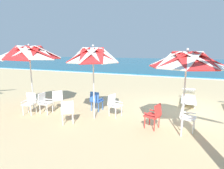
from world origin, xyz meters
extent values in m
plane|color=#D3B784|center=(0.00, 0.00, 0.00)|extent=(80.00, 80.00, 0.00)
cube|color=#19607F|center=(0.00, 28.38, 0.05)|extent=(80.00, 36.00, 0.10)
cube|color=white|center=(0.00, 10.08, 0.01)|extent=(80.00, 0.70, 0.01)
cylinder|color=silver|center=(-0.06, -2.59, 1.11)|extent=(0.05, 0.05, 2.21)
cube|color=red|center=(0.41, -2.39, 2.35)|extent=(1.18, 1.12, 0.46)
cube|color=white|center=(0.13, -2.12, 2.35)|extent=(1.12, 1.18, 0.46)
cube|color=red|center=(-0.26, -2.12, 2.35)|extent=(1.12, 1.18, 0.46)
cube|color=white|center=(-0.53, -2.39, 2.35)|extent=(1.18, 1.12, 0.46)
cube|color=red|center=(-0.53, -2.78, 2.35)|extent=(1.18, 1.12, 0.46)
cube|color=white|center=(-0.26, -3.06, 2.35)|extent=(1.12, 1.18, 0.46)
cube|color=red|center=(0.13, -3.06, 2.35)|extent=(1.12, 1.18, 0.46)
cube|color=white|center=(0.41, -2.78, 2.35)|extent=(1.18, 1.12, 0.46)
sphere|color=silver|center=(-0.06, -2.59, 2.62)|extent=(0.08, 0.08, 0.08)
cube|color=red|center=(-1.00, -2.30, 0.44)|extent=(0.55, 0.55, 0.05)
cube|color=red|center=(-0.81, -2.36, 0.67)|extent=(0.22, 0.43, 0.40)
cube|color=red|center=(-1.06, -2.49, 0.55)|extent=(0.39, 0.16, 0.03)
cube|color=red|center=(-0.94, -2.11, 0.55)|extent=(0.39, 0.16, 0.03)
cylinder|color=red|center=(-1.22, -2.41, 0.21)|extent=(0.04, 0.04, 0.41)
cylinder|color=red|center=(-1.11, -2.08, 0.21)|extent=(0.04, 0.04, 0.41)
cylinder|color=red|center=(-0.89, -2.52, 0.21)|extent=(0.04, 0.04, 0.41)
cylinder|color=red|center=(-0.78, -2.18, 0.21)|extent=(0.04, 0.04, 0.41)
cube|color=white|center=(0.13, -2.06, 0.44)|extent=(0.51, 0.51, 0.05)
cube|color=white|center=(-0.07, -2.03, 0.67)|extent=(0.16, 0.43, 0.40)
cube|color=white|center=(0.16, -1.86, 0.55)|extent=(0.40, 0.10, 0.03)
cube|color=white|center=(0.10, -2.26, 0.55)|extent=(0.40, 0.10, 0.03)
cylinder|color=white|center=(0.33, -1.91, 0.21)|extent=(0.04, 0.04, 0.41)
cylinder|color=white|center=(0.27, -2.26, 0.21)|extent=(0.04, 0.04, 0.41)
cylinder|color=white|center=(-0.02, -1.86, 0.21)|extent=(0.04, 0.04, 0.41)
cylinder|color=white|center=(-0.07, -2.20, 0.21)|extent=(0.04, 0.04, 0.41)
cylinder|color=silver|center=(-3.21, -2.25, 1.11)|extent=(0.05, 0.05, 2.23)
cube|color=red|center=(-2.76, -2.06, 2.42)|extent=(1.06, 1.04, 0.55)
cube|color=white|center=(-3.02, -1.80, 2.42)|extent=(1.03, 1.08, 0.55)
cube|color=red|center=(-3.39, -1.80, 2.42)|extent=(1.04, 1.06, 0.55)
cube|color=white|center=(-3.65, -2.06, 2.42)|extent=(1.08, 1.03, 0.55)
cube|color=red|center=(-3.65, -2.43, 2.42)|extent=(1.06, 1.04, 0.55)
cube|color=white|center=(-3.39, -2.69, 2.42)|extent=(1.03, 1.08, 0.55)
cube|color=red|center=(-3.02, -2.69, 2.42)|extent=(1.04, 1.06, 0.55)
cube|color=white|center=(-2.76, -2.43, 2.42)|extent=(1.08, 1.03, 0.55)
sphere|color=silver|center=(-3.21, -2.25, 2.76)|extent=(0.08, 0.08, 0.08)
cube|color=white|center=(-3.91, -2.98, 0.44)|extent=(0.62, 0.62, 0.05)
cube|color=white|center=(-3.78, -3.13, 0.67)|extent=(0.38, 0.34, 0.40)
cube|color=white|center=(-4.07, -3.11, 0.55)|extent=(0.28, 0.33, 0.03)
cube|color=white|center=(-3.76, -2.85, 0.55)|extent=(0.28, 0.33, 0.03)
cylinder|color=white|center=(-4.16, -2.95, 0.21)|extent=(0.04, 0.04, 0.41)
cylinder|color=white|center=(-3.89, -2.73, 0.21)|extent=(0.04, 0.04, 0.41)
cylinder|color=white|center=(-3.94, -3.23, 0.21)|extent=(0.04, 0.04, 0.41)
cylinder|color=white|center=(-3.66, -3.00, 0.21)|extent=(0.04, 0.04, 0.41)
cube|color=white|center=(-2.54, -1.71, 0.44)|extent=(0.57, 0.57, 0.05)
cube|color=white|center=(-2.73, -1.63, 0.67)|extent=(0.24, 0.42, 0.40)
cube|color=white|center=(-2.47, -1.52, 0.55)|extent=(0.38, 0.18, 0.03)
cube|color=white|center=(-2.61, -1.89, 0.55)|extent=(0.38, 0.18, 0.03)
cylinder|color=white|center=(-2.31, -1.60, 0.21)|extent=(0.04, 0.04, 0.41)
cylinder|color=white|center=(-2.44, -1.93, 0.21)|extent=(0.04, 0.04, 0.41)
cylinder|color=white|center=(-2.64, -1.48, 0.21)|extent=(0.04, 0.04, 0.41)
cylinder|color=white|center=(-2.77, -1.81, 0.21)|extent=(0.04, 0.04, 0.41)
cube|color=blue|center=(-3.53, -1.35, 0.44)|extent=(0.48, 0.48, 0.05)
cube|color=blue|center=(-3.55, -1.55, 0.67)|extent=(0.43, 0.14, 0.40)
cube|color=blue|center=(-3.73, -1.33, 0.55)|extent=(0.08, 0.40, 0.03)
cube|color=blue|center=(-3.33, -1.37, 0.55)|extent=(0.08, 0.40, 0.03)
cylinder|color=blue|center=(-3.69, -1.15, 0.21)|extent=(0.04, 0.04, 0.41)
cylinder|color=blue|center=(-3.34, -1.19, 0.21)|extent=(0.04, 0.04, 0.41)
cylinder|color=blue|center=(-3.72, -1.50, 0.21)|extent=(0.04, 0.04, 0.41)
cylinder|color=blue|center=(-3.37, -1.54, 0.21)|extent=(0.04, 0.04, 0.41)
cylinder|color=silver|center=(-6.20, -2.27, 1.16)|extent=(0.05, 0.05, 2.31)
cube|color=red|center=(-5.63, -2.03, 2.49)|extent=(1.45, 1.35, 0.59)
cube|color=white|center=(-5.96, -1.70, 2.49)|extent=(1.36, 1.41, 0.59)
cube|color=red|center=(-6.43, -1.70, 2.49)|extent=(1.35, 1.45, 0.59)
cube|color=white|center=(-6.77, -2.03, 2.49)|extent=(1.41, 1.36, 0.59)
cube|color=red|center=(-6.77, -2.51, 2.49)|extent=(1.45, 1.35, 0.59)
cube|color=white|center=(-6.43, -2.84, 2.49)|extent=(1.36, 1.41, 0.59)
cube|color=red|center=(-5.96, -2.84, 2.49)|extent=(1.35, 1.45, 0.59)
cube|color=white|center=(-5.63, -2.51, 2.49)|extent=(1.41, 1.36, 0.59)
sphere|color=silver|center=(-6.20, -2.27, 2.81)|extent=(0.08, 0.08, 0.08)
cube|color=white|center=(-5.27, -1.79, 0.44)|extent=(0.62, 0.62, 0.05)
cube|color=white|center=(-5.13, -1.94, 0.67)|extent=(0.38, 0.35, 0.40)
cube|color=white|center=(-5.42, -1.92, 0.55)|extent=(0.29, 0.33, 0.03)
cube|color=white|center=(-5.11, -1.66, 0.55)|extent=(0.29, 0.33, 0.03)
cylinder|color=white|center=(-5.51, -1.77, 0.21)|extent=(0.04, 0.04, 0.41)
cylinder|color=white|center=(-5.25, -1.54, 0.21)|extent=(0.04, 0.04, 0.41)
cylinder|color=white|center=(-5.28, -2.04, 0.21)|extent=(0.04, 0.04, 0.41)
cylinder|color=white|center=(-5.02, -1.81, 0.21)|extent=(0.04, 0.04, 0.41)
cube|color=white|center=(-5.90, -2.79, 0.44)|extent=(0.52, 0.52, 0.05)
cube|color=white|center=(-5.94, -2.60, 0.67)|extent=(0.43, 0.18, 0.40)
cube|color=white|center=(-5.70, -2.75, 0.55)|extent=(0.12, 0.40, 0.03)
cube|color=white|center=(-6.09, -2.83, 0.55)|extent=(0.12, 0.40, 0.03)
cylinder|color=white|center=(-5.69, -2.93, 0.21)|extent=(0.04, 0.04, 0.41)
cylinder|color=white|center=(-6.04, -3.00, 0.21)|extent=(0.04, 0.04, 0.41)
cylinder|color=white|center=(-5.76, -2.58, 0.21)|extent=(0.04, 0.04, 0.41)
cylinder|color=white|center=(-6.11, -2.66, 0.21)|extent=(0.04, 0.04, 0.41)
cube|color=white|center=(-5.33, -2.46, 0.44)|extent=(0.47, 0.47, 0.05)
cube|color=white|center=(-5.53, -2.47, 0.67)|extent=(0.12, 0.42, 0.40)
cube|color=white|center=(-5.34, -2.26, 0.55)|extent=(0.40, 0.06, 0.03)
cube|color=white|center=(-5.32, -2.66, 0.55)|extent=(0.40, 0.06, 0.03)
cylinder|color=white|center=(-5.17, -2.27, 0.21)|extent=(0.04, 0.04, 0.41)
cylinder|color=white|center=(-5.14, -2.62, 0.21)|extent=(0.04, 0.04, 0.41)
cylinder|color=white|center=(-5.52, -2.29, 0.21)|extent=(0.04, 0.04, 0.41)
cylinder|color=white|center=(-5.50, -2.64, 0.21)|extent=(0.04, 0.04, 0.41)
cube|color=white|center=(0.20, 1.10, 0.25)|extent=(0.66, 1.71, 0.06)
cube|color=white|center=(0.21, 2.16, 0.44)|extent=(0.61, 0.49, 0.36)
cube|color=white|center=(0.45, 0.46, 0.11)|extent=(0.06, 0.06, 0.22)
cube|color=white|center=(-0.06, 0.47, 0.11)|extent=(0.06, 0.06, 0.22)
cube|color=white|center=(0.47, 1.74, 0.11)|extent=(0.06, 0.06, 0.22)
cube|color=white|center=(-0.05, 1.74, 0.11)|extent=(0.06, 0.06, 0.22)
camera|label=1|loc=(-0.14, -8.14, 2.62)|focal=28.98mm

